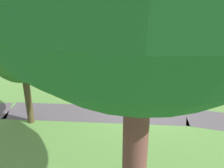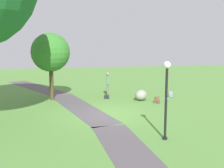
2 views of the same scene
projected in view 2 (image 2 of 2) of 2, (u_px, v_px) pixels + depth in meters
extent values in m
plane|color=#56873C|center=(106.00, 114.00, 15.00)|extent=(48.00, 48.00, 0.00)
cube|color=#514B50|center=(138.00, 162.00, 9.18)|extent=(8.10, 2.25, 0.01)
cube|color=#514B50|center=(79.00, 107.00, 16.54)|extent=(8.13, 3.77, 0.01)
cube|color=#514B50|center=(36.00, 87.00, 23.09)|extent=(7.72, 5.42, 0.01)
cylinder|color=#483D23|center=(52.00, 83.00, 18.26)|extent=(0.27, 0.27, 2.24)
sphere|color=#357B2C|center=(50.00, 52.00, 17.94)|extent=(2.48, 2.48, 2.48)
cylinder|color=black|center=(165.00, 138.00, 11.27)|extent=(0.20, 0.20, 0.10)
cylinder|color=black|center=(166.00, 105.00, 11.04)|extent=(0.10, 0.10, 2.85)
sphere|color=white|center=(167.00, 65.00, 10.79)|extent=(0.28, 0.28, 0.28)
ellipsoid|color=gray|center=(141.00, 95.00, 18.23)|extent=(1.22, 1.17, 0.68)
cylinder|color=#6E7259|center=(108.00, 90.00, 19.63)|extent=(0.13, 0.13, 0.81)
cylinder|color=#6E7259|center=(108.00, 91.00, 19.48)|extent=(0.13, 0.13, 0.81)
cube|color=#418352|center=(108.00, 80.00, 19.44)|extent=(0.39, 0.29, 0.61)
cylinder|color=#A17C5B|center=(108.00, 79.00, 19.65)|extent=(0.08, 0.08, 0.54)
cylinder|color=#A17C5B|center=(108.00, 80.00, 19.22)|extent=(0.08, 0.08, 0.54)
sphere|color=#A17C5B|center=(108.00, 74.00, 19.37)|extent=(0.22, 0.22, 0.22)
cube|color=#21262B|center=(107.00, 97.00, 18.73)|extent=(0.25, 0.34, 0.24)
torus|color=#21262B|center=(107.00, 94.00, 18.70)|extent=(0.36, 0.36, 0.02)
cube|color=brown|center=(157.00, 100.00, 17.49)|extent=(0.31, 0.34, 0.40)
cube|color=brown|center=(158.00, 101.00, 17.41)|extent=(0.15, 0.20, 0.18)
cube|color=gray|center=(170.00, 94.00, 19.25)|extent=(0.24, 0.31, 0.40)
cube|color=gray|center=(171.00, 96.00, 19.14)|extent=(0.09, 0.20, 0.18)
cylinder|color=white|center=(166.00, 98.00, 18.86)|extent=(0.27, 0.27, 0.02)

